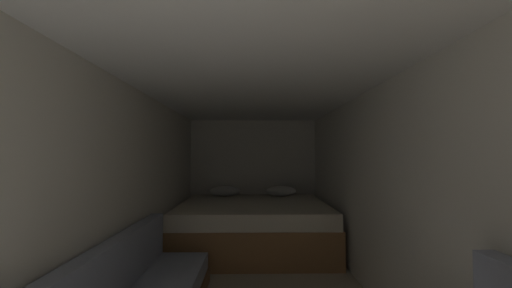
% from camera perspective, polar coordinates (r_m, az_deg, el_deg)
% --- Properties ---
extents(wall_back, '(2.31, 0.05, 1.96)m').
position_cam_1_polar(wall_back, '(5.18, -0.59, -6.19)').
color(wall_back, silver).
rests_on(wall_back, ground).
extents(wall_left, '(0.05, 5.32, 1.96)m').
position_cam_1_polar(wall_left, '(2.74, -25.13, -9.43)').
color(wall_left, silver).
rests_on(wall_left, ground).
extents(wall_right, '(0.05, 5.32, 1.96)m').
position_cam_1_polar(wall_right, '(2.76, 24.21, -9.41)').
color(wall_right, silver).
rests_on(wall_right, ground).
extents(ceiling_slab, '(2.31, 5.32, 0.05)m').
position_cam_1_polar(ceiling_slab, '(2.57, -0.40, 12.49)').
color(ceiling_slab, white).
rests_on(ceiling_slab, wall_left).
extents(bed, '(2.09, 1.78, 0.82)m').
position_cam_1_polar(bed, '(4.33, -0.55, -15.60)').
color(bed, olive).
rests_on(bed, ground).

